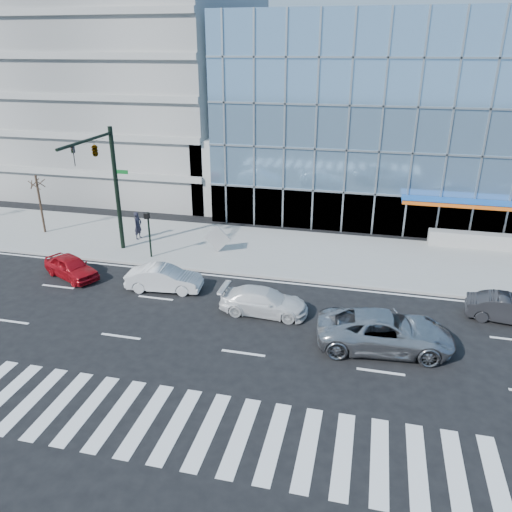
% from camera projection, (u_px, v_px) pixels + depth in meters
% --- Properties ---
extents(ground, '(160.00, 160.00, 0.00)m').
position_uv_depth(ground, '(263.00, 311.00, 25.90)').
color(ground, black).
rests_on(ground, ground).
extents(sidewalk, '(120.00, 8.00, 0.15)m').
position_uv_depth(sidewalk, '(289.00, 252.00, 33.04)').
color(sidewalk, gray).
rests_on(sidewalk, ground).
extents(theatre_building, '(42.00, 26.00, 15.00)m').
position_uv_depth(theatre_building, '(486.00, 110.00, 43.28)').
color(theatre_building, '#76A0C6').
rests_on(theatre_building, ground).
extents(parking_garage, '(24.00, 24.00, 20.00)m').
position_uv_depth(parking_garage, '(125.00, 75.00, 49.57)').
color(parking_garage, gray).
rests_on(parking_garage, ground).
extents(ramp_block, '(6.00, 8.00, 6.00)m').
position_uv_depth(ramp_block, '(241.00, 170.00, 42.14)').
color(ramp_block, gray).
rests_on(ramp_block, ground).
extents(traffic_signal, '(1.14, 5.74, 8.00)m').
position_uv_depth(traffic_signal, '(102.00, 163.00, 29.94)').
color(traffic_signal, black).
rests_on(traffic_signal, sidewalk).
extents(ped_signal_post, '(0.30, 0.33, 3.00)m').
position_uv_depth(ped_signal_post, '(148.00, 228.00, 31.31)').
color(ped_signal_post, black).
rests_on(ped_signal_post, sidewalk).
extents(street_tree_near, '(1.10, 1.10, 4.23)m').
position_uv_depth(street_tree_near, '(37.00, 183.00, 34.99)').
color(street_tree_near, '#332319').
rests_on(street_tree_near, sidewalk).
extents(silver_suv, '(6.34, 3.38, 1.69)m').
position_uv_depth(silver_suv, '(385.00, 331.00, 22.41)').
color(silver_suv, '#A3A3A7').
rests_on(silver_suv, ground).
extents(white_suv, '(4.56, 1.92, 1.32)m').
position_uv_depth(white_suv, '(264.00, 301.00, 25.43)').
color(white_suv, silver).
rests_on(white_suv, ground).
extents(white_sedan, '(4.34, 1.88, 1.39)m').
position_uv_depth(white_sedan, '(164.00, 278.00, 27.85)').
color(white_sedan, silver).
rests_on(white_sedan, ground).
extents(dark_sedan, '(4.17, 1.90, 1.33)m').
position_uv_depth(dark_sedan, '(509.00, 309.00, 24.67)').
color(dark_sedan, black).
rests_on(dark_sedan, ground).
extents(red_sedan, '(4.20, 3.11, 1.33)m').
position_uv_depth(red_sedan, '(71.00, 267.00, 29.38)').
color(red_sedan, '#A10C14').
rests_on(red_sedan, ground).
extents(pedestrian, '(0.57, 0.77, 1.94)m').
position_uv_depth(pedestrian, '(138.00, 225.00, 34.79)').
color(pedestrian, black).
rests_on(pedestrian, sidewalk).
extents(tilted_panel, '(1.84, 0.15, 1.84)m').
position_uv_depth(tilted_panel, '(218.00, 239.00, 32.57)').
color(tilted_panel, gray).
rests_on(tilted_panel, sidewalk).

